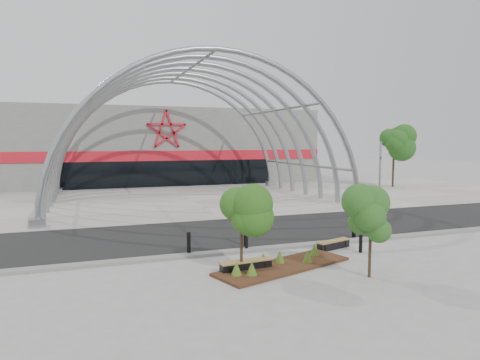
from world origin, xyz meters
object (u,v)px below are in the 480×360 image
at_px(street_tree_0, 241,208).
at_px(bench_0, 246,266).
at_px(signal_pole, 380,175).
at_px(bollard_2, 246,241).
at_px(street_tree_1, 371,214).
at_px(bench_1, 333,245).

bearing_deg(street_tree_0, bench_0, 28.82).
bearing_deg(signal_pole, bollard_2, -149.90).
xyz_separation_m(signal_pole, bollard_2, (-12.01, -6.96, -1.95)).
distance_m(street_tree_1, bench_1, 4.32).
height_order(signal_pole, street_tree_1, signal_pole).
relative_size(signal_pole, street_tree_1, 1.50).
relative_size(street_tree_0, bench_1, 1.79).
bearing_deg(bollard_2, signal_pole, 30.10).
bearing_deg(bench_1, signal_pole, 43.32).
bearing_deg(bollard_2, street_tree_0, -113.51).
distance_m(street_tree_0, bench_1, 5.61).
height_order(signal_pole, street_tree_0, signal_pole).
relative_size(street_tree_0, bench_0, 1.61).
distance_m(signal_pole, bollard_2, 14.02).
xyz_separation_m(street_tree_1, bench_1, (0.89, 3.72, -2.00)).
xyz_separation_m(street_tree_0, bench_1, (4.85, 1.85, -2.12)).
relative_size(bench_1, bollard_2, 2.09).
bearing_deg(street_tree_0, bollard_2, 66.49).
distance_m(street_tree_0, bollard_2, 3.57).
distance_m(signal_pole, street_tree_1, 14.86).
height_order(street_tree_0, bench_1, street_tree_0).
height_order(signal_pole, bollard_2, signal_pole).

